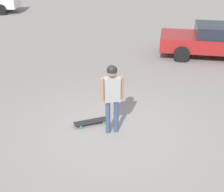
% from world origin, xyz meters
% --- Properties ---
extents(ground_plane, '(220.00, 220.00, 0.00)m').
position_xyz_m(ground_plane, '(0.00, 0.00, 0.00)').
color(ground_plane, gray).
extents(person, '(0.28, 0.54, 1.78)m').
position_xyz_m(person, '(0.00, 0.00, 1.13)').
color(person, '#38476B').
rests_on(person, ground_plane).
extents(skateboard, '(0.36, 0.94, 0.09)m').
position_xyz_m(skateboard, '(0.56, 0.33, 0.07)').
color(skateboard, '#232328').
rests_on(skateboard, ground_plane).
extents(car_parked_near, '(4.20, 4.85, 1.32)m').
position_xyz_m(car_parked_near, '(3.34, -6.43, 0.70)').
color(car_parked_near, maroon).
rests_on(car_parked_near, ground_plane).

